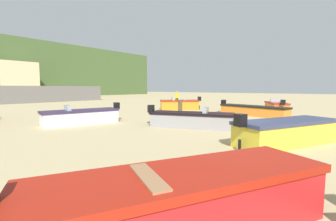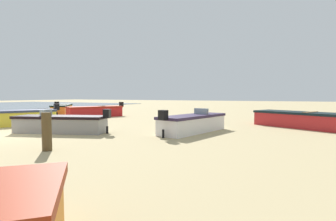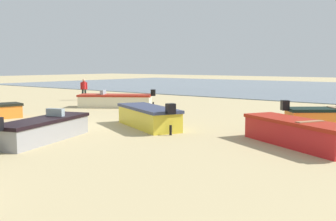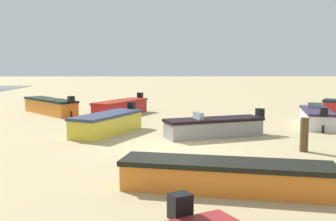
{
  "view_description": "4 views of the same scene",
  "coord_description": "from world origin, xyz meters",
  "px_view_note": "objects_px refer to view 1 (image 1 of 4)",
  "views": [
    {
      "loc": [
        -11.93,
        -4.66,
        2.01
      ],
      "look_at": [
        -1.3,
        3.87,
        0.69
      ],
      "focal_mm": 24.87,
      "sensor_mm": 36.0,
      "label": 1
    },
    {
      "loc": [
        6.07,
        11.31,
        1.71
      ],
      "look_at": [
        -2.03,
        7.29,
        1.17
      ],
      "focal_mm": 26.81,
      "sensor_mm": 36.0,
      "label": 2
    },
    {
      "loc": [
        -13.99,
        9.81,
        2.64
      ],
      "look_at": [
        -4.51,
        -2.18,
        0.89
      ],
      "focal_mm": 42.53,
      "sensor_mm": 36.0,
      "label": 3
    },
    {
      "loc": [
        14.55,
        -0.46,
        3.07
      ],
      "look_at": [
        -5.79,
        -0.12,
        0.67
      ],
      "focal_mm": 43.05,
      "sensor_mm": 36.0,
      "label": 4
    }
  ],
  "objects_px": {
    "boat_grey_3": "(191,120)",
    "mooring_post_near_water": "(180,109)",
    "boat_white_2": "(81,117)",
    "boat_yellow_6": "(286,132)",
    "beach_walker_distant": "(177,97)",
    "boat_orange_1": "(276,106)",
    "boat_orange_5": "(253,110)",
    "boat_orange_9": "(179,105)",
    "boat_red_7": "(183,201)"
  },
  "relations": [
    {
      "from": "boat_white_2",
      "to": "boat_orange_9",
      "type": "relative_size",
      "value": 1.23
    },
    {
      "from": "boat_orange_5",
      "to": "mooring_post_near_water",
      "type": "xyz_separation_m",
      "value": [
        -4.32,
        3.41,
        0.22
      ]
    },
    {
      "from": "boat_yellow_6",
      "to": "beach_walker_distant",
      "type": "distance_m",
      "value": 19.91
    },
    {
      "from": "beach_walker_distant",
      "to": "boat_orange_5",
      "type": "bearing_deg",
      "value": 85.07
    },
    {
      "from": "mooring_post_near_water",
      "to": "boat_white_2",
      "type": "bearing_deg",
      "value": 155.24
    },
    {
      "from": "boat_white_2",
      "to": "boat_grey_3",
      "type": "xyz_separation_m",
      "value": [
        2.86,
        -5.41,
        -0.01
      ]
    },
    {
      "from": "boat_white_2",
      "to": "boat_grey_3",
      "type": "distance_m",
      "value": 6.12
    },
    {
      "from": "boat_orange_1",
      "to": "beach_walker_distant",
      "type": "bearing_deg",
      "value": 150.62
    },
    {
      "from": "boat_orange_9",
      "to": "beach_walker_distant",
      "type": "distance_m",
      "value": 6.17
    },
    {
      "from": "boat_orange_1",
      "to": "boat_grey_3",
      "type": "distance_m",
      "value": 12.32
    },
    {
      "from": "boat_orange_1",
      "to": "boat_white_2",
      "type": "distance_m",
      "value": 16.45
    },
    {
      "from": "boat_red_7",
      "to": "boat_orange_9",
      "type": "xyz_separation_m",
      "value": [
        15.03,
        10.95,
        0.02
      ]
    },
    {
      "from": "boat_grey_3",
      "to": "beach_walker_distant",
      "type": "xyz_separation_m",
      "value": [
        12.5,
        10.17,
        0.55
      ]
    },
    {
      "from": "boat_orange_1",
      "to": "boat_orange_9",
      "type": "relative_size",
      "value": 1.05
    },
    {
      "from": "boat_yellow_6",
      "to": "mooring_post_near_water",
      "type": "distance_m",
      "value": 8.24
    },
    {
      "from": "boat_orange_1",
      "to": "mooring_post_near_water",
      "type": "relative_size",
      "value": 3.15
    },
    {
      "from": "boat_orange_9",
      "to": "mooring_post_near_water",
      "type": "xyz_separation_m",
      "value": [
        -4.81,
        -3.55,
        0.13
      ]
    },
    {
      "from": "boat_grey_3",
      "to": "boat_orange_9",
      "type": "distance_m",
      "value": 9.96
    },
    {
      "from": "boat_orange_1",
      "to": "boat_grey_3",
      "type": "xyz_separation_m",
      "value": [
        -12.28,
        1.03,
        0.02
      ]
    },
    {
      "from": "boat_orange_5",
      "to": "boat_orange_9",
      "type": "distance_m",
      "value": 6.98
    },
    {
      "from": "boat_orange_1",
      "to": "boat_red_7",
      "type": "relative_size",
      "value": 0.85
    },
    {
      "from": "boat_orange_5",
      "to": "mooring_post_near_water",
      "type": "bearing_deg",
      "value": -25.43
    },
    {
      "from": "boat_red_7",
      "to": "beach_walker_distant",
      "type": "xyz_separation_m",
      "value": [
        19.82,
        14.81,
        0.51
      ]
    },
    {
      "from": "boat_orange_5",
      "to": "boat_red_7",
      "type": "distance_m",
      "value": 15.07
    },
    {
      "from": "boat_white_2",
      "to": "boat_red_7",
      "type": "distance_m",
      "value": 10.99
    },
    {
      "from": "boat_orange_9",
      "to": "beach_walker_distant",
      "type": "relative_size",
      "value": 2.2
    },
    {
      "from": "boat_grey_3",
      "to": "mooring_post_near_water",
      "type": "distance_m",
      "value": 4.0
    },
    {
      "from": "mooring_post_near_water",
      "to": "beach_walker_distant",
      "type": "height_order",
      "value": "beach_walker_distant"
    },
    {
      "from": "boat_orange_1",
      "to": "boat_white_2",
      "type": "bearing_deg",
      "value": -141.29
    },
    {
      "from": "beach_walker_distant",
      "to": "boat_yellow_6",
      "type": "bearing_deg",
      "value": 68.91
    },
    {
      "from": "boat_red_7",
      "to": "beach_walker_distant",
      "type": "bearing_deg",
      "value": 154.4
    },
    {
      "from": "boat_white_2",
      "to": "boat_orange_5",
      "type": "relative_size",
      "value": 0.82
    },
    {
      "from": "boat_grey_3",
      "to": "boat_orange_5",
      "type": "height_order",
      "value": "boat_grey_3"
    },
    {
      "from": "boat_orange_1",
      "to": "boat_red_7",
      "type": "xyz_separation_m",
      "value": [
        -19.6,
        -3.61,
        0.05
      ]
    },
    {
      "from": "boat_orange_1",
      "to": "boat_white_2",
      "type": "height_order",
      "value": "boat_white_2"
    },
    {
      "from": "boat_orange_1",
      "to": "beach_walker_distant",
      "type": "height_order",
      "value": "beach_walker_distant"
    },
    {
      "from": "boat_orange_1",
      "to": "boat_orange_5",
      "type": "height_order",
      "value": "boat_orange_1"
    },
    {
      "from": "boat_orange_1",
      "to": "beach_walker_distant",
      "type": "relative_size",
      "value": 2.32
    },
    {
      "from": "boat_grey_3",
      "to": "boat_red_7",
      "type": "xyz_separation_m",
      "value": [
        -7.32,
        -4.64,
        0.03
      ]
    },
    {
      "from": "boat_white_2",
      "to": "boat_yellow_6",
      "type": "distance_m",
      "value": 10.19
    },
    {
      "from": "boat_orange_1",
      "to": "boat_grey_3",
      "type": "relative_size",
      "value": 0.84
    },
    {
      "from": "mooring_post_near_water",
      "to": "boat_orange_5",
      "type": "bearing_deg",
      "value": -38.25
    },
    {
      "from": "boat_orange_1",
      "to": "boat_red_7",
      "type": "bearing_deg",
      "value": -107.81
    },
    {
      "from": "boat_white_2",
      "to": "boat_orange_1",
      "type": "bearing_deg",
      "value": -99.67
    },
    {
      "from": "boat_white_2",
      "to": "boat_orange_9",
      "type": "distance_m",
      "value": 10.61
    },
    {
      "from": "boat_orange_1",
      "to": "boat_orange_5",
      "type": "bearing_deg",
      "value": -122.54
    },
    {
      "from": "beach_walker_distant",
      "to": "boat_red_7",
      "type": "bearing_deg",
      "value": 57.85
    },
    {
      "from": "boat_grey_3",
      "to": "beach_walker_distant",
      "type": "bearing_deg",
      "value": -160.15
    },
    {
      "from": "boat_grey_3",
      "to": "boat_orange_9",
      "type": "bearing_deg",
      "value": -159.98
    },
    {
      "from": "boat_white_2",
      "to": "mooring_post_near_water",
      "type": "distance_m",
      "value": 6.34
    }
  ]
}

